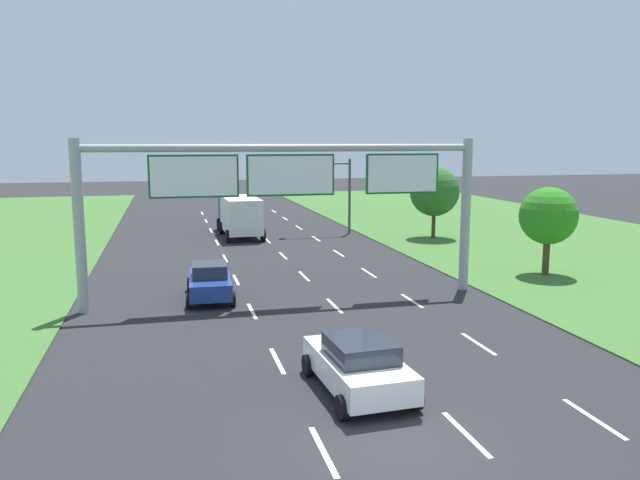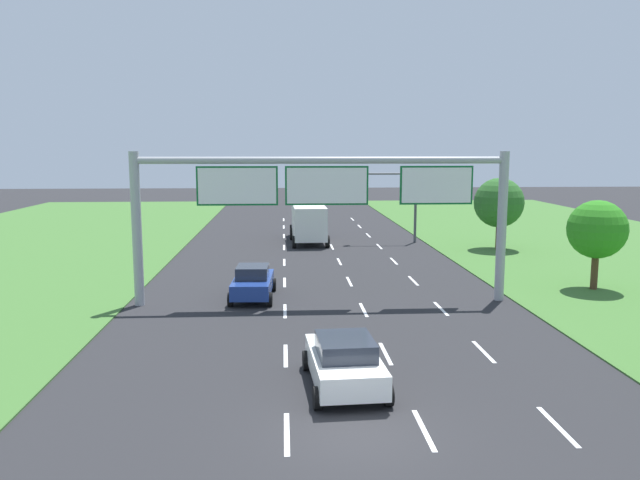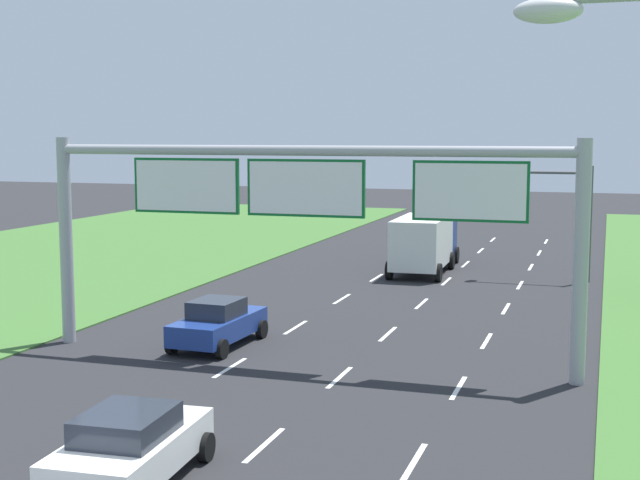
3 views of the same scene
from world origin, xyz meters
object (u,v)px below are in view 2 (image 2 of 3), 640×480
object	(u,v)px
sign_gantry	(326,196)
roadside_tree_mid	(597,230)
box_truck	(308,221)
car_near_red	(253,282)
roadside_tree_far	(499,203)
car_lead_silver	(345,361)
traffic_light_mast	(391,192)

from	to	relation	value
sign_gantry	roadside_tree_mid	world-z (taller)	sign_gantry
box_truck	roadside_tree_mid	bearing A→B (deg)	-53.34
car_near_red	box_truck	distance (m)	18.68
car_near_red	roadside_tree_far	distance (m)	21.66
car_near_red	car_lead_silver	distance (m)	11.93
roadside_tree_mid	roadside_tree_far	bearing A→B (deg)	92.31
roadside_tree_mid	roadside_tree_far	xyz separation A→B (m)	(-0.52, 12.88, 0.25)
sign_gantry	roadside_tree_far	bearing A→B (deg)	47.83
box_truck	traffic_light_mast	distance (m)	6.69
sign_gantry	roadside_tree_far	world-z (taller)	sign_gantry
car_lead_silver	box_truck	size ratio (longest dim) A/B	0.55
sign_gantry	traffic_light_mast	world-z (taller)	sign_gantry
box_truck	roadside_tree_mid	distance (m)	22.44
box_truck	sign_gantry	bearing A→B (deg)	-91.30
box_truck	traffic_light_mast	xyz separation A→B (m)	(6.22, -0.96, 2.26)
car_lead_silver	roadside_tree_far	bearing A→B (deg)	58.52
car_near_red	box_truck	bearing A→B (deg)	82.03
sign_gantry	roadside_tree_mid	bearing A→B (deg)	7.21
car_near_red	sign_gantry	xyz separation A→B (m)	(3.41, -1.02, 4.18)
sign_gantry	roadside_tree_mid	distance (m)	14.00
car_lead_silver	roadside_tree_mid	size ratio (longest dim) A/B	0.94
car_lead_silver	traffic_light_mast	distance (m)	29.71
car_near_red	roadside_tree_mid	bearing A→B (deg)	4.87
box_truck	roadside_tree_mid	size ratio (longest dim) A/B	1.70
roadside_tree_far	box_truck	bearing A→B (deg)	160.32
traffic_light_mast	roadside_tree_mid	xyz separation A→B (m)	(7.58, -16.67, -0.77)
car_near_red	box_truck	world-z (taller)	box_truck
roadside_tree_mid	roadside_tree_far	world-z (taller)	roadside_tree_far
roadside_tree_mid	car_near_red	bearing A→B (deg)	-177.60
box_truck	roadside_tree_far	world-z (taller)	roadside_tree_far
roadside_tree_far	traffic_light_mast	bearing A→B (deg)	151.79
box_truck	roadside_tree_mid	world-z (taller)	roadside_tree_mid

